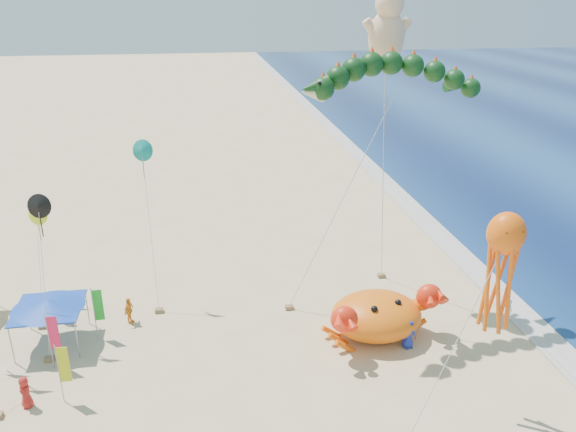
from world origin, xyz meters
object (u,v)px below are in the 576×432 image
object	(u,v)px
dragon_kite	(393,83)
octopus_kite	(501,263)
cherub_kite	(387,28)
canopy_blue	(48,305)
crab_inflatable	(377,315)

from	to	relation	value
dragon_kite	octopus_kite	bearing A→B (deg)	-77.97
cherub_kite	canopy_blue	xyz separation A→B (m)	(-19.54, -3.90, -13.87)
dragon_kite	octopus_kite	distance (m)	11.33
crab_inflatable	canopy_blue	world-z (taller)	crab_inflatable
octopus_kite	canopy_blue	bearing A→B (deg)	157.43
dragon_kite	canopy_blue	distance (m)	22.06
octopus_kite	canopy_blue	distance (m)	23.23
crab_inflatable	cherub_kite	distance (m)	16.22
crab_inflatable	octopus_kite	distance (m)	9.52
crab_inflatable	dragon_kite	xyz separation A→B (m)	(1.01, 2.75, 12.39)
crab_inflatable	octopus_kite	bearing A→B (deg)	-65.46
crab_inflatable	cherub_kite	xyz separation A→B (m)	(1.61, 6.05, 14.96)
cherub_kite	octopus_kite	size ratio (longest dim) A/B	1.87
cherub_kite	canopy_blue	size ratio (longest dim) A/B	4.79
cherub_kite	octopus_kite	xyz separation A→B (m)	(1.37, -12.59, -8.74)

